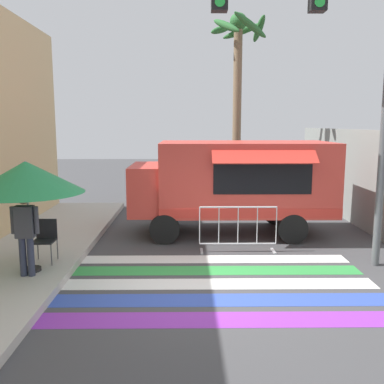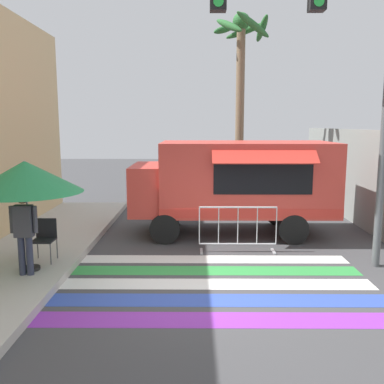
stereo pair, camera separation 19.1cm
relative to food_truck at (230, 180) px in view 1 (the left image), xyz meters
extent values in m
plane|color=#424244|center=(-0.78, -4.14, -1.51)|extent=(60.00, 60.00, 0.00)
cube|color=purple|center=(-0.78, -5.40, -1.51)|extent=(6.40, 0.56, 0.01)
cube|color=#334FB2|center=(-0.78, -4.64, -1.51)|extent=(6.40, 0.56, 0.01)
cube|color=white|center=(-0.78, -3.88, -1.51)|extent=(6.40, 0.56, 0.01)
cube|color=green|center=(-0.78, -3.12, -1.51)|extent=(6.40, 0.56, 0.01)
cube|color=white|center=(-0.78, -2.36, -1.51)|extent=(6.40, 0.56, 0.01)
cube|color=#D13D33|center=(0.42, 0.01, 0.08)|extent=(4.64, 2.34, 1.93)
cube|color=#D13D33|center=(-1.90, 0.01, -0.24)|extent=(1.64, 2.15, 1.30)
cube|color=#1E232D|center=(-2.67, 0.01, 0.09)|extent=(0.06, 1.87, 0.49)
cube|color=black|center=(0.70, -1.18, 0.22)|extent=(2.46, 0.03, 0.87)
cube|color=red|center=(0.70, -1.38, 0.74)|extent=(2.56, 0.43, 0.31)
cube|color=red|center=(0.42, -1.17, -0.71)|extent=(4.64, 0.01, 0.24)
cylinder|color=black|center=(-1.76, -1.07, -1.12)|extent=(0.77, 0.22, 0.77)
cylinder|color=black|center=(-1.76, 1.08, -1.12)|extent=(0.77, 0.22, 0.77)
cylinder|color=black|center=(1.51, -1.07, -1.12)|extent=(0.77, 0.22, 0.77)
cylinder|color=black|center=(1.51, 1.08, -1.12)|extent=(0.77, 0.22, 0.77)
cylinder|color=green|center=(1.40, -2.97, 3.86)|extent=(0.20, 0.02, 0.20)
cylinder|color=green|center=(-0.54, -2.97, 3.86)|extent=(0.20, 0.02, 0.20)
cylinder|color=black|center=(-4.26, -3.54, -1.32)|extent=(0.36, 0.36, 0.06)
cylinder|color=#B2B2B7|center=(-4.26, -3.54, -0.26)|extent=(0.04, 0.04, 2.18)
cone|color=#268C4C|center=(-4.26, -3.54, 0.52)|extent=(2.19, 2.19, 0.61)
cylinder|color=#4C4C51|center=(-4.38, -3.23, -1.13)|extent=(0.02, 0.02, 0.44)
cylinder|color=#4C4C51|center=(-3.96, -3.23, -1.13)|extent=(0.02, 0.02, 0.44)
cylinder|color=#4C4C51|center=(-4.38, -2.81, -1.13)|extent=(0.02, 0.02, 0.44)
cylinder|color=#4C4C51|center=(-3.96, -2.81, -1.13)|extent=(0.02, 0.02, 0.44)
cube|color=black|center=(-4.17, -3.02, -0.89)|extent=(0.44, 0.44, 0.03)
cube|color=black|center=(-4.17, -2.81, -0.67)|extent=(0.44, 0.03, 0.42)
cylinder|color=#2D3347|center=(-4.31, -3.82, -0.97)|extent=(0.13, 0.13, 0.75)
cylinder|color=#2D3347|center=(-4.16, -3.82, -0.97)|extent=(0.13, 0.13, 0.75)
cube|color=#3F3F47|center=(-4.23, -3.82, -0.29)|extent=(0.34, 0.20, 0.61)
cylinder|color=#3F3F47|center=(-4.45, -3.82, -0.26)|extent=(0.09, 0.09, 0.52)
cylinder|color=#3F3F47|center=(-4.01, -3.82, -0.26)|extent=(0.09, 0.09, 0.52)
sphere|color=#9E7051|center=(-4.23, -3.82, 0.15)|extent=(0.21, 0.21, 0.21)
cylinder|color=#B7BABF|center=(0.03, -1.78, -0.42)|extent=(1.83, 0.04, 0.04)
cylinder|color=#B7BABF|center=(0.03, -1.78, -1.31)|extent=(1.83, 0.04, 0.04)
cylinder|color=#B7BABF|center=(-0.89, -1.78, -0.86)|extent=(0.02, 0.02, 0.89)
cylinder|color=#B7BABF|center=(-0.43, -1.78, -0.86)|extent=(0.02, 0.02, 0.89)
cylinder|color=#B7BABF|center=(0.03, -1.78, -0.86)|extent=(0.02, 0.02, 0.89)
cylinder|color=#B7BABF|center=(0.49, -1.78, -0.86)|extent=(0.02, 0.02, 0.89)
cylinder|color=#B7BABF|center=(0.94, -1.78, -0.86)|extent=(0.02, 0.02, 0.89)
cube|color=#B7BABF|center=(-0.84, -1.78, -1.49)|extent=(0.06, 0.44, 0.03)
cube|color=#B7BABF|center=(0.89, -1.78, -1.49)|extent=(0.06, 0.44, 0.03)
cylinder|color=#7A664C|center=(0.59, 3.75, 1.67)|extent=(0.30, 0.30, 6.37)
sphere|color=#2D6B33|center=(0.59, 3.75, 5.01)|extent=(0.60, 0.60, 0.60)
ellipsoid|color=#2D6B33|center=(1.32, 3.81, 4.78)|extent=(0.36, 1.44, 0.83)
ellipsoid|color=#2D6B33|center=(0.81, 4.45, 4.84)|extent=(1.49, 0.68, 0.65)
ellipsoid|color=#2D6B33|center=(0.03, 4.14, 4.83)|extent=(1.00, 1.27, 0.65)
ellipsoid|color=#2D6B33|center=(0.14, 3.32, 4.78)|extent=(1.02, 1.06, 0.74)
ellipsoid|color=#2D6B33|center=(0.92, 3.10, 4.76)|extent=(1.35, 0.84, 0.89)
camera|label=1|loc=(-1.18, -11.68, 1.52)|focal=40.00mm
camera|label=2|loc=(-0.98, -11.68, 1.52)|focal=40.00mm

